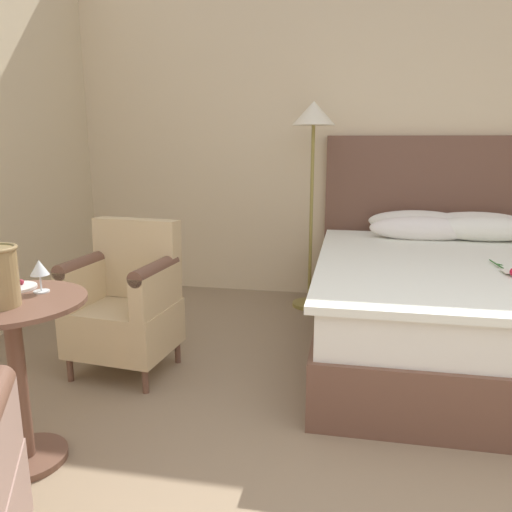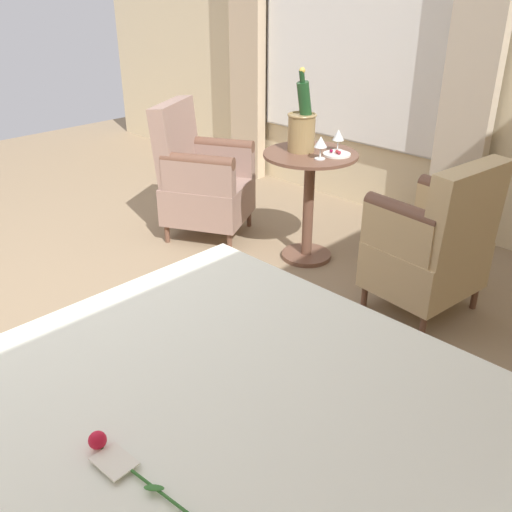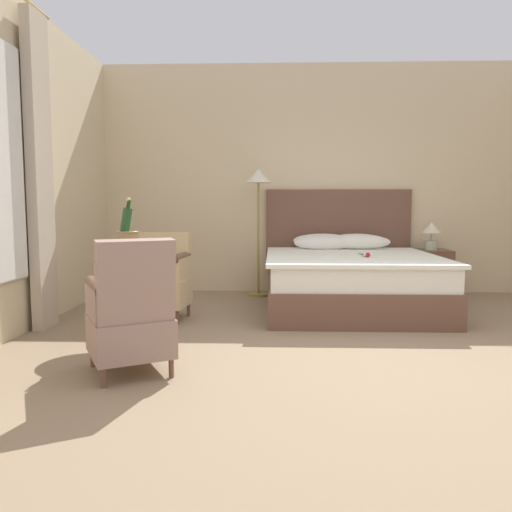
{
  "view_description": "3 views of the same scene",
  "coord_description": "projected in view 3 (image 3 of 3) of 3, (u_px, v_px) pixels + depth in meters",
  "views": [
    {
      "loc": [
        -0.56,
        -1.16,
        1.36
      ],
      "look_at": [
        -1.02,
        1.24,
        0.79
      ],
      "focal_mm": 35.0,
      "sensor_mm": 36.0,
      "label": 1
    },
    {
      "loc": [
        0.83,
        2.76,
        1.74
      ],
      "look_at": [
        -0.72,
        1.21,
        0.66
      ],
      "focal_mm": 40.0,
      "sensor_mm": 36.0,
      "label": 2
    },
    {
      "loc": [
        -0.68,
        -3.64,
        1.17
      ],
      "look_at": [
        -0.85,
        1.24,
        0.69
      ],
      "focal_mm": 35.0,
      "sensor_mm": 36.0,
      "label": 3
    }
  ],
  "objects": [
    {
      "name": "ground_plane",
      "position": [
        363.0,
        364.0,
        3.72
      ],
      "size": [
        7.96,
        7.96,
        0.0
      ],
      "primitive_type": "plane",
      "color": "#917A5D"
    },
    {
      "name": "wall_headboard_side",
      "position": [
        323.0,
        180.0,
        6.83
      ],
      "size": [
        6.1,
        0.12,
        3.08
      ],
      "color": "beige",
      "rests_on": "ground"
    },
    {
      "name": "bed",
      "position": [
        348.0,
        276.0,
        5.82
      ],
      "size": [
        1.95,
        2.25,
        1.4
      ],
      "color": "brown",
      "rests_on": "ground"
    },
    {
      "name": "nightstand",
      "position": [
        430.0,
        273.0,
        6.49
      ],
      "size": [
        0.5,
        0.46,
        0.62
      ],
      "color": "brown",
      "rests_on": "ground"
    },
    {
      "name": "bedside_lamp",
      "position": [
        431.0,
        232.0,
        6.44
      ],
      "size": [
        0.26,
        0.26,
        0.36
      ],
      "color": "#AEBB9F",
      "rests_on": "nightstand"
    },
    {
      "name": "floor_lamp_brass",
      "position": [
        258.0,
        191.0,
        6.46
      ],
      "size": [
        0.34,
        0.34,
        1.66
      ],
      "color": "olive",
      "rests_on": "ground"
    },
    {
      "name": "side_table_round",
      "position": [
        131.0,
        290.0,
        4.27
      ],
      "size": [
        0.6,
        0.6,
        0.73
      ],
      "color": "brown",
      "rests_on": "ground"
    },
    {
      "name": "champagne_bucket",
      "position": [
        128.0,
        240.0,
        4.15
      ],
      "size": [
        0.18,
        0.18,
        0.51
      ],
      "color": "#93784B",
      "rests_on": "side_table_round"
    },
    {
      "name": "wine_glass_near_bucket",
      "position": [
        141.0,
        245.0,
        4.35
      ],
      "size": [
        0.08,
        0.08,
        0.14
      ],
      "color": "white",
      "rests_on": "side_table_round"
    },
    {
      "name": "wine_glass_near_edge",
      "position": [
        115.0,
        246.0,
        4.33
      ],
      "size": [
        0.07,
        0.07,
        0.14
      ],
      "color": "white",
      "rests_on": "side_table_round"
    },
    {
      "name": "snack_plate",
      "position": [
        126.0,
        256.0,
        4.39
      ],
      "size": [
        0.17,
        0.17,
        0.04
      ],
      "color": "white",
      "rests_on": "side_table_round"
    },
    {
      "name": "armchair_by_window",
      "position": [
        161.0,
        278.0,
        5.2
      ],
      "size": [
        0.62,
        0.56,
        0.9
      ],
      "color": "brown",
      "rests_on": "ground"
    },
    {
      "name": "armchair_facing_bed",
      "position": [
        131.0,
        315.0,
        3.46
      ],
      "size": [
        0.73,
        0.76,
        0.96
      ],
      "color": "brown",
      "rests_on": "ground"
    }
  ]
}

